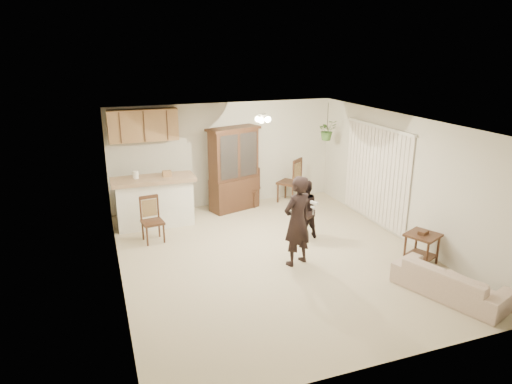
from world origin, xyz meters
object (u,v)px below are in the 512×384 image
object	(u,v)px
sofa	(451,275)
china_hutch	(234,170)
chair_hutch_right	(289,189)
chair_hutch_left	(250,195)
chair_bar	(153,229)
adult	(297,217)
side_table	(421,248)
child	(304,207)

from	to	relation	value
sofa	china_hutch	size ratio (longest dim) A/B	0.95
chair_hutch_right	chair_hutch_left	bearing A→B (deg)	-42.63
chair_bar	chair_hutch_right	size ratio (longest dim) A/B	0.82
adult	chair_bar	xyz separation A→B (m)	(-2.28, 1.88, -0.64)
chair_hutch_left	china_hutch	bearing A→B (deg)	-127.93
sofa	chair_bar	distance (m)	5.51
chair_bar	chair_hutch_right	bearing A→B (deg)	13.04
side_table	chair_bar	world-z (taller)	chair_bar
sofa	chair_bar	xyz separation A→B (m)	(-4.07, 3.71, -0.11)
sofa	chair_hutch_left	bearing A→B (deg)	-3.41
child	side_table	world-z (taller)	child
chair_hutch_left	chair_bar	bearing A→B (deg)	-113.77
side_table	chair_bar	size ratio (longest dim) A/B	0.75
china_hutch	chair_bar	distance (m)	2.58
sofa	chair_bar	bearing A→B (deg)	27.74
sofa	china_hutch	world-z (taller)	china_hutch
sofa	adult	bearing A→B (deg)	24.36
sofa	child	world-z (taller)	child
chair_bar	chair_hutch_right	xyz separation A→B (m)	(3.56, 1.36, 0.06)
china_hutch	side_table	distance (m)	4.61
sofa	side_table	size ratio (longest dim) A/B	2.71
child	chair_hutch_right	bearing A→B (deg)	-116.81
china_hutch	chair_hutch_right	world-z (taller)	china_hutch
china_hutch	chair_hutch_right	distance (m)	1.60
adult	side_table	world-z (taller)	adult
chair_hutch_right	sofa	bearing A→B (deg)	56.86
china_hutch	adult	bearing A→B (deg)	-104.31
adult	side_table	size ratio (longest dim) A/B	2.60
china_hutch	chair_bar	xyz separation A→B (m)	(-2.11, -1.30, -0.72)
side_table	chair_hutch_left	xyz separation A→B (m)	(-1.84, 4.06, -0.04)
china_hutch	chair_bar	size ratio (longest dim) A/B	2.15
chair_bar	china_hutch	bearing A→B (deg)	23.96
china_hutch	chair_hutch_left	xyz separation A→B (m)	(0.45, 0.12, -0.72)
chair_bar	chair_hutch_right	distance (m)	3.81
sofa	chair_hutch_right	distance (m)	5.09
child	chair_bar	bearing A→B (deg)	-27.02
side_table	child	bearing A→B (deg)	130.11
side_table	adult	bearing A→B (deg)	160.07
sofa	chair_hutch_left	world-z (taller)	chair_hutch_left
china_hutch	chair_hutch_left	size ratio (longest dim) A/B	2.13
adult	chair_bar	distance (m)	3.02
adult	child	xyz separation A→B (m)	(0.62, 1.00, -0.22)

